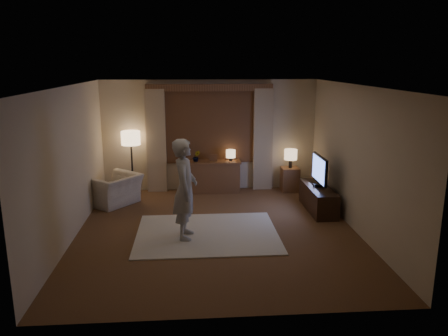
{
  "coord_description": "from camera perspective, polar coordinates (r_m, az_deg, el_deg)",
  "views": [
    {
      "loc": [
        -0.44,
        -7.4,
        2.98
      ],
      "look_at": [
        0.17,
        0.6,
        1.03
      ],
      "focal_mm": 35.0,
      "sensor_mm": 36.0,
      "label": 1
    }
  ],
  "objects": [
    {
      "name": "person",
      "position": [
        7.44,
        -5.11,
        -2.75
      ],
      "size": [
        0.46,
        0.66,
        1.73
      ],
      "primitive_type": "imported",
      "rotation": [
        0.0,
        0.0,
        1.5
      ],
      "color": "#AAA59D",
      "rests_on": "rug"
    },
    {
      "name": "room",
      "position": [
        8.08,
        -1.17,
        1.89
      ],
      "size": [
        5.04,
        5.54,
        2.64
      ],
      "color": "brown",
      "rests_on": "ground"
    },
    {
      "name": "floor_lamp",
      "position": [
        10.14,
        -12.07,
        3.41
      ],
      "size": [
        0.43,
        0.43,
        1.47
      ],
      "color": "black",
      "rests_on": "floor"
    },
    {
      "name": "armchair",
      "position": [
        9.65,
        -14.17,
        -2.77
      ],
      "size": [
        1.3,
        1.32,
        0.64
      ],
      "primitive_type": "imported",
      "rotation": [
        0.0,
        0.0,
        -2.25
      ],
      "color": "beige",
      "rests_on": "floor"
    },
    {
      "name": "table_lamp_side",
      "position": [
        10.34,
        8.71,
        1.69
      ],
      "size": [
        0.3,
        0.3,
        0.44
      ],
      "color": "black",
      "rests_on": "side_table"
    },
    {
      "name": "table_lamp_sideboard",
      "position": [
        10.16,
        0.88,
        1.81
      ],
      "size": [
        0.22,
        0.22,
        0.3
      ],
      "color": "black",
      "rests_on": "sideboard"
    },
    {
      "name": "tv_stand",
      "position": [
        9.21,
        12.2,
        -3.93
      ],
      "size": [
        0.45,
        1.4,
        0.5
      ],
      "primitive_type": "cube",
      "color": "black",
      "rests_on": "floor"
    },
    {
      "name": "picture_frame",
      "position": [
        10.15,
        -1.37,
        1.23
      ],
      "size": [
        0.16,
        0.02,
        0.2
      ],
      "primitive_type": "cube",
      "color": "brown",
      "rests_on": "sideboard"
    },
    {
      "name": "side_table",
      "position": [
        10.47,
        8.59,
        -1.46
      ],
      "size": [
        0.4,
        0.4,
        0.56
      ],
      "primitive_type": "cube",
      "color": "brown",
      "rests_on": "floor"
    },
    {
      "name": "rug",
      "position": [
        7.87,
        -2.21,
        -8.53
      ],
      "size": [
        2.5,
        2.0,
        0.02
      ],
      "primitive_type": "cube",
      "color": "beige",
      "rests_on": "floor"
    },
    {
      "name": "sideboard",
      "position": [
        10.25,
        -1.36,
        -1.22
      ],
      "size": [
        1.2,
        0.4,
        0.7
      ],
      "primitive_type": "cube",
      "color": "brown",
      "rests_on": "floor"
    },
    {
      "name": "tv",
      "position": [
        9.05,
        12.38,
        -0.25
      ],
      "size": [
        0.22,
        0.9,
        0.65
      ],
      "color": "black",
      "rests_on": "tv_stand"
    },
    {
      "name": "plant",
      "position": [
        10.13,
        -3.63,
        1.47
      ],
      "size": [
        0.17,
        0.13,
        0.3
      ],
      "primitive_type": "imported",
      "color": "#999999",
      "rests_on": "sideboard"
    }
  ]
}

